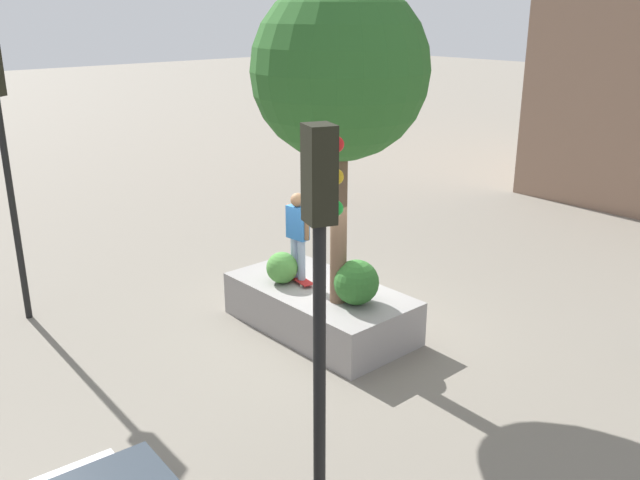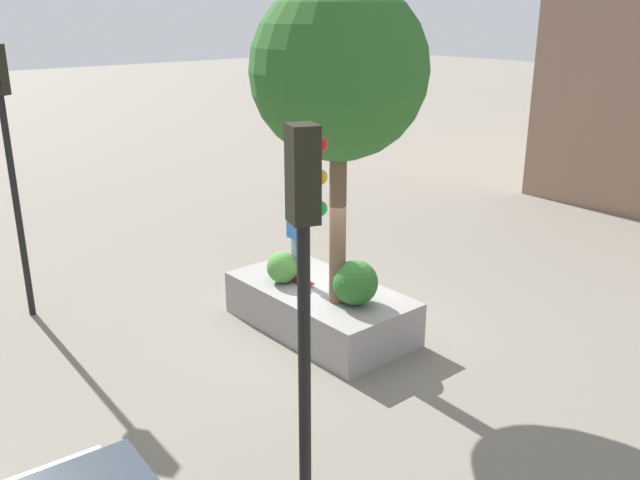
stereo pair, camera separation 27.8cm
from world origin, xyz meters
TOP-DOWN VIEW (x-y plane):
  - ground_plane at (0.00, 0.00)m, footprint 120.00×120.00m
  - planter_ledge at (0.19, 0.18)m, footprint 3.47×1.81m
  - plaza_tree at (-0.46, 0.35)m, footprint 2.78×2.78m
  - boxwood_shrub at (-0.74, 0.19)m, footprint 0.77×0.77m
  - hedge_clump at (0.83, 0.54)m, footprint 0.58×0.58m
  - skateboard at (0.66, 0.29)m, footprint 0.82×0.33m
  - skateboarder at (0.66, 0.29)m, footprint 0.54×0.25m
  - traffic_light_corner at (4.21, 4.00)m, footprint 0.37×0.37m
  - traffic_light_median at (-4.04, 3.97)m, footprint 0.35×0.37m

SIDE VIEW (x-z plane):
  - ground_plane at x=0.00m, z-range 0.00..0.00m
  - planter_ledge at x=0.19m, z-range 0.00..0.81m
  - skateboard at x=0.66m, z-range 0.83..0.90m
  - hedge_clump at x=0.83m, z-range 0.81..1.38m
  - boxwood_shrub at x=-0.74m, z-range 0.81..1.58m
  - skateboarder at x=0.66m, z-range 1.00..2.61m
  - traffic_light_median at x=-4.04m, z-range 0.84..5.50m
  - traffic_light_corner at x=4.21m, z-range 0.88..5.87m
  - plaza_tree at x=-0.46m, z-range 2.01..7.26m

